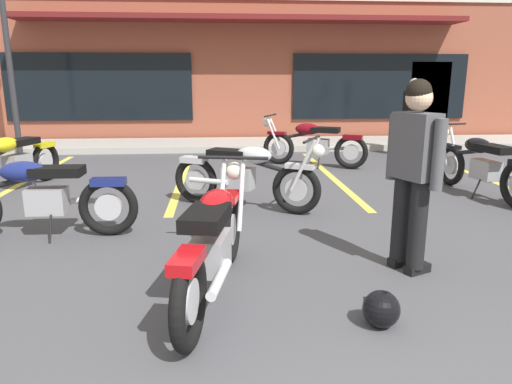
{
  "coord_description": "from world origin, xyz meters",
  "views": [
    {
      "loc": [
        -0.65,
        -0.9,
        1.68
      ],
      "look_at": [
        -0.28,
        3.72,
        0.55
      ],
      "focal_mm": 32.88,
      "sensor_mm": 36.0,
      "label": 1
    }
  ],
  "objects": [
    {
      "name": "motorcycle_blue_standard",
      "position": [
        -3.77,
        6.35,
        0.46
      ],
      "size": [
        0.95,
        2.05,
        0.98
      ],
      "color": "black",
      "rests_on": "ground_plane"
    },
    {
      "name": "painted_stall_lines",
      "position": [
        0.0,
        7.11,
        0.0
      ],
      "size": [
        7.88,
        4.8,
        0.01
      ],
      "color": "#DBCC4C",
      "rests_on": "ground_plane"
    },
    {
      "name": "person_in_shorts_foreground",
      "position": [
        3.51,
        9.03,
        0.95
      ],
      "size": [
        0.35,
        0.61,
        1.68
      ],
      "color": "black",
      "rests_on": "ground_plane"
    },
    {
      "name": "motorcycle_silver_naked",
      "position": [
        3.14,
        5.52,
        0.46
      ],
      "size": [
        0.74,
        2.1,
        0.98
      ],
      "color": "black",
      "rests_on": "ground_plane"
    },
    {
      "name": "helmet_on_pavement",
      "position": [
        0.45,
        1.97,
        0.13
      ],
      "size": [
        0.26,
        0.26,
        0.26
      ],
      "color": "black",
      "rests_on": "ground_plane"
    },
    {
      "name": "motorcycle_foreground_classic",
      "position": [
        -0.7,
        2.54,
        0.46
      ],
      "size": [
        0.78,
        2.09,
        0.98
      ],
      "color": "black",
      "rests_on": "ground_plane"
    },
    {
      "name": "person_in_black_shirt",
      "position": [
        1.0,
        2.91,
        0.95
      ],
      "size": [
        0.39,
        0.59,
        1.68
      ],
      "color": "black",
      "rests_on": "ground_plane"
    },
    {
      "name": "ground_plane",
      "position": [
        0.0,
        3.48,
        0.0
      ],
      "size": [
        80.0,
        80.0,
        0.0
      ],
      "primitive_type": "plane",
      "color": "#47474C"
    },
    {
      "name": "sidewalk_kerb",
      "position": [
        0.0,
        10.71,
        0.07
      ],
      "size": [
        22.0,
        1.8,
        0.14
      ],
      "primitive_type": "cube",
      "color": "#A8A59E",
      "rests_on": "ground_plane"
    },
    {
      "name": "motorcycle_green_cafe_racer",
      "position": [
        1.16,
        8.0,
        0.46
      ],
      "size": [
        1.95,
        1.2,
        0.98
      ],
      "color": "black",
      "rests_on": "ground_plane"
    },
    {
      "name": "brick_storefront_building",
      "position": [
        0.0,
        14.73,
        1.95
      ],
      "size": [
        18.45,
        6.95,
        3.9
      ],
      "color": "brown",
      "rests_on": "ground_plane"
    },
    {
      "name": "motorcycle_black_cruiser",
      "position": [
        -0.31,
        5.07,
        0.46
      ],
      "size": [
        1.94,
        1.22,
        0.98
      ],
      "color": "black",
      "rests_on": "ground_plane"
    },
    {
      "name": "motorcycle_red_sportbike",
      "position": [
        -2.6,
        4.12,
        0.46
      ],
      "size": [
        2.11,
        0.66,
        0.98
      ],
      "color": "black",
      "rests_on": "ground_plane"
    },
    {
      "name": "parking_lot_lamp_post",
      "position": [
        -4.99,
        9.5,
        3.04
      ],
      "size": [
        0.24,
        0.76,
        4.65
      ],
      "color": "#2D2D33",
      "rests_on": "ground_plane"
    }
  ]
}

